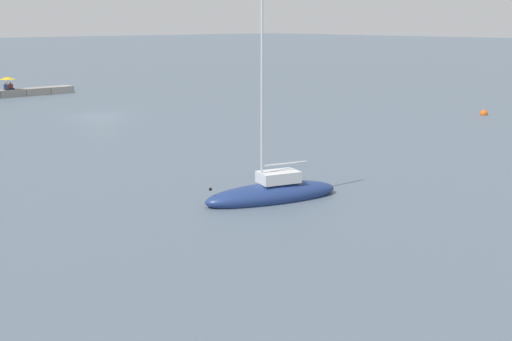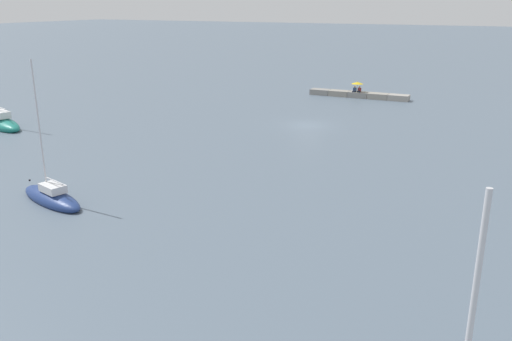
% 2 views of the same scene
% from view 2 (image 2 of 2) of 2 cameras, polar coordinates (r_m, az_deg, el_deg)
% --- Properties ---
extents(ground_plane, '(500.00, 500.00, 0.00)m').
position_cam_2_polar(ground_plane, '(52.83, 5.53, 4.81)').
color(ground_plane, slate).
extents(seawall_pier, '(12.60, 1.56, 0.71)m').
position_cam_2_polar(seawall_pier, '(69.50, 10.85, 7.94)').
color(seawall_pier, gray).
rests_on(seawall_pier, ground_plane).
extents(person_seated_maroon_left, '(0.40, 0.61, 0.73)m').
position_cam_2_polar(person_seated_maroon_left, '(69.37, 10.95, 8.42)').
color(person_seated_maroon_left, '#1E2333').
rests_on(person_seated_maroon_left, seawall_pier).
extents(person_seated_blue_right, '(0.40, 0.61, 0.73)m').
position_cam_2_polar(person_seated_blue_right, '(69.32, 10.45, 8.44)').
color(person_seated_blue_right, '#1E2333').
rests_on(person_seated_blue_right, seawall_pier).
extents(umbrella_open_yellow, '(1.48, 1.48, 1.31)m').
position_cam_2_polar(umbrella_open_yellow, '(69.27, 10.75, 9.16)').
color(umbrella_open_yellow, black).
rests_on(umbrella_open_yellow, seawall_pier).
extents(sailboat_navy_outer, '(6.13, 3.26, 8.77)m').
position_cam_2_polar(sailboat_navy_outer, '(34.58, -20.93, -2.67)').
color(sailboat_navy_outer, navy).
rests_on(sailboat_navy_outer, ground_plane).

